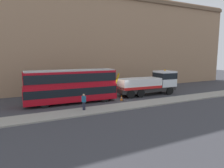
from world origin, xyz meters
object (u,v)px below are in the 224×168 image
pedestrian_onlooker (84,102)px  traffic_cone_near_bus (122,98)px  recovery_tow_truck (150,83)px  double_decker_bus (71,85)px

pedestrian_onlooker → traffic_cone_near_bus: size_ratio=2.38×
pedestrian_onlooker → traffic_cone_near_bus: pedestrian_onlooker is taller
recovery_tow_truck → traffic_cone_near_bus: (-5.66, -1.65, -1.42)m
recovery_tow_truck → pedestrian_onlooker: 12.34m
recovery_tow_truck → pedestrian_onlooker: bearing=-157.6°
recovery_tow_truck → double_decker_bus: double_decker_bus is taller
double_decker_bus → pedestrian_onlooker: double_decker_bus is taller
recovery_tow_truck → double_decker_bus: 11.71m
double_decker_bus → traffic_cone_near_bus: size_ratio=15.46×
recovery_tow_truck → double_decker_bus: size_ratio=0.92×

